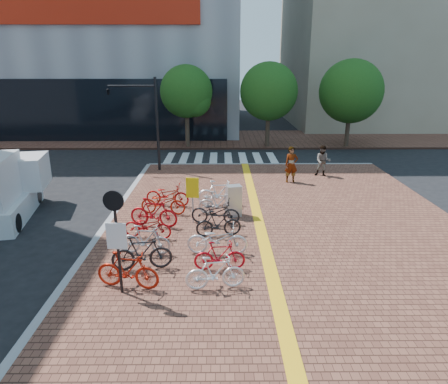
{
  "coord_description": "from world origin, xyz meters",
  "views": [
    {
      "loc": [
        0.49,
        -12.29,
        6.13
      ],
      "look_at": [
        0.62,
        2.68,
        1.3
      ],
      "focal_mm": 32.0,
      "sensor_mm": 36.0,
      "label": 1
    }
  ],
  "objects_px": {
    "bike_11": "(215,212)",
    "traffic_light_pole": "(135,107)",
    "bike_12": "(219,203)",
    "pedestrian_b": "(323,161)",
    "bike_2": "(145,240)",
    "box_truck": "(0,189)",
    "bike_5": "(163,203)",
    "bike_10": "(219,223)",
    "bike_6": "(167,194)",
    "bike_7": "(215,273)",
    "bike_3": "(147,226)",
    "yellow_sign": "(192,192)",
    "bike_0": "(128,270)",
    "bike_4": "(154,212)",
    "bike_8": "(220,256)",
    "pedestrian_a": "(291,165)",
    "notice_sign": "(116,230)",
    "utility_box": "(234,201)",
    "bike_9": "(217,239)",
    "bike_1": "(142,253)",
    "bike_13": "(219,193)"
  },
  "relations": [
    {
      "from": "bike_8",
      "to": "traffic_light_pole",
      "type": "relative_size",
      "value": 0.29
    },
    {
      "from": "bike_0",
      "to": "bike_11",
      "type": "distance_m",
      "value": 5.24
    },
    {
      "from": "bike_5",
      "to": "bike_10",
      "type": "bearing_deg",
      "value": -126.23
    },
    {
      "from": "bike_5",
      "to": "pedestrian_b",
      "type": "xyz_separation_m",
      "value": [
        8.04,
        5.84,
        0.36
      ]
    },
    {
      "from": "pedestrian_b",
      "to": "bike_2",
      "type": "bearing_deg",
      "value": -112.61
    },
    {
      "from": "bike_3",
      "to": "bike_2",
      "type": "bearing_deg",
      "value": -163.47
    },
    {
      "from": "bike_7",
      "to": "notice_sign",
      "type": "bearing_deg",
      "value": 86.35
    },
    {
      "from": "bike_2",
      "to": "bike_7",
      "type": "xyz_separation_m",
      "value": [
        2.31,
        -2.16,
        -0.0
      ]
    },
    {
      "from": "bike_5",
      "to": "bike_8",
      "type": "height_order",
      "value": "bike_5"
    },
    {
      "from": "bike_1",
      "to": "pedestrian_a",
      "type": "xyz_separation_m",
      "value": [
        6.08,
        9.36,
        0.4
      ]
    },
    {
      "from": "bike_8",
      "to": "bike_11",
      "type": "bearing_deg",
      "value": -0.11
    },
    {
      "from": "bike_10",
      "to": "bike_3",
      "type": "bearing_deg",
      "value": 85.35
    },
    {
      "from": "pedestrian_b",
      "to": "yellow_sign",
      "type": "height_order",
      "value": "yellow_sign"
    },
    {
      "from": "bike_6",
      "to": "bike_10",
      "type": "height_order",
      "value": "bike_6"
    },
    {
      "from": "bike_6",
      "to": "bike_7",
      "type": "distance_m",
      "value": 7.21
    },
    {
      "from": "bike_12",
      "to": "utility_box",
      "type": "relative_size",
      "value": 1.29
    },
    {
      "from": "bike_4",
      "to": "notice_sign",
      "type": "relative_size",
      "value": 0.64
    },
    {
      "from": "bike_0",
      "to": "bike_13",
      "type": "height_order",
      "value": "bike_13"
    },
    {
      "from": "bike_11",
      "to": "traffic_light_pole",
      "type": "xyz_separation_m",
      "value": [
        -4.63,
        8.37,
        3.15
      ]
    },
    {
      "from": "bike_0",
      "to": "yellow_sign",
      "type": "distance_m",
      "value": 5.05
    },
    {
      "from": "bike_11",
      "to": "bike_6",
      "type": "bearing_deg",
      "value": 52.62
    },
    {
      "from": "bike_0",
      "to": "bike_5",
      "type": "distance_m",
      "value": 5.76
    },
    {
      "from": "bike_12",
      "to": "bike_5",
      "type": "bearing_deg",
      "value": 93.61
    },
    {
      "from": "bike_7",
      "to": "notice_sign",
      "type": "relative_size",
      "value": 0.56
    },
    {
      "from": "bike_2",
      "to": "box_truck",
      "type": "xyz_separation_m",
      "value": [
        -6.49,
        3.54,
        0.64
      ]
    },
    {
      "from": "bike_7",
      "to": "bike_9",
      "type": "distance_m",
      "value": 2.16
    },
    {
      "from": "utility_box",
      "to": "yellow_sign",
      "type": "distance_m",
      "value": 1.9
    },
    {
      "from": "bike_3",
      "to": "bike_4",
      "type": "height_order",
      "value": "bike_4"
    },
    {
      "from": "pedestrian_b",
      "to": "utility_box",
      "type": "height_order",
      "value": "pedestrian_b"
    },
    {
      "from": "bike_2",
      "to": "bike_3",
      "type": "distance_m",
      "value": 1.28
    },
    {
      "from": "bike_4",
      "to": "traffic_light_pole",
      "type": "xyz_separation_m",
      "value": [
        -2.27,
        8.62,
        3.08
      ]
    },
    {
      "from": "bike_0",
      "to": "bike_9",
      "type": "relative_size",
      "value": 0.92
    },
    {
      "from": "bike_7",
      "to": "bike_9",
      "type": "xyz_separation_m",
      "value": [
        0.04,
        2.16,
        0.02
      ]
    },
    {
      "from": "bike_2",
      "to": "box_truck",
      "type": "height_order",
      "value": "box_truck"
    },
    {
      "from": "bike_1",
      "to": "bike_9",
      "type": "distance_m",
      "value": 2.49
    },
    {
      "from": "bike_12",
      "to": "yellow_sign",
      "type": "distance_m",
      "value": 1.56
    },
    {
      "from": "bike_8",
      "to": "notice_sign",
      "type": "xyz_separation_m",
      "value": [
        -2.68,
        -1.27,
        1.39
      ]
    },
    {
      "from": "bike_11",
      "to": "bike_13",
      "type": "xyz_separation_m",
      "value": [
        0.13,
        2.15,
        0.07
      ]
    },
    {
      "from": "bike_0",
      "to": "bike_6",
      "type": "height_order",
      "value": "bike_0"
    },
    {
      "from": "bike_9",
      "to": "pedestrian_b",
      "type": "relative_size",
      "value": 1.15
    },
    {
      "from": "yellow_sign",
      "to": "bike_6",
      "type": "bearing_deg",
      "value": 121.77
    },
    {
      "from": "bike_7",
      "to": "bike_13",
      "type": "distance_m",
      "value": 6.9
    },
    {
      "from": "bike_12",
      "to": "pedestrian_b",
      "type": "bearing_deg",
      "value": -38.43
    },
    {
      "from": "yellow_sign",
      "to": "bike_12",
      "type": "bearing_deg",
      "value": 42.18
    },
    {
      "from": "bike_9",
      "to": "traffic_light_pole",
      "type": "distance_m",
      "value": 12.34
    },
    {
      "from": "bike_4",
      "to": "utility_box",
      "type": "xyz_separation_m",
      "value": [
        3.09,
        1.11,
        0.08
      ]
    },
    {
      "from": "pedestrian_a",
      "to": "bike_9",
      "type": "bearing_deg",
      "value": -120.98
    },
    {
      "from": "bike_10",
      "to": "bike_12",
      "type": "relative_size",
      "value": 0.99
    },
    {
      "from": "pedestrian_a",
      "to": "notice_sign",
      "type": "height_order",
      "value": "notice_sign"
    },
    {
      "from": "bike_0",
      "to": "bike_3",
      "type": "bearing_deg",
      "value": 11.34
    }
  ]
}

